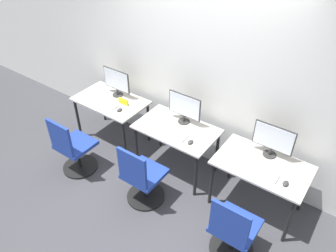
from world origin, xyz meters
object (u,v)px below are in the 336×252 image
monitor_right (273,140)px  keyboard_left (104,103)px  mouse_left (120,110)px  monitor_center (184,107)px  monitor_left (116,82)px  keyboard_center (171,133)px  mouse_center (190,142)px  mouse_right (286,183)px  office_chair_right (232,233)px  office_chair_center (142,180)px  office_chair_left (73,150)px  keyboard_right (258,170)px

monitor_right → keyboard_left: bearing=-172.3°
mouse_left → monitor_center: 0.94m
monitor_left → keyboard_center: (1.16, -0.30, -0.22)m
mouse_center → keyboard_center: bearing=176.6°
monitor_left → mouse_right: monitor_left is taller
office_chair_right → mouse_left: bearing=163.1°
keyboard_center → office_chair_center: (-0.01, -0.58, -0.35)m
keyboard_left → mouse_center: mouse_center is taller
keyboard_left → office_chair_center: 1.34m
monitor_center → office_chair_right: (1.21, -0.93, -0.57)m
keyboard_left → office_chair_left: (0.06, -0.71, -0.35)m
keyboard_left → mouse_left: size_ratio=4.91×
mouse_left → monitor_center: bearing=19.0°
keyboard_left → mouse_right: (2.64, -0.03, 0.01)m
monitor_center → keyboard_right: 1.22m
keyboard_left → keyboard_center: 1.16m
office_chair_left → monitor_right: size_ratio=1.90×
monitor_left → mouse_left: size_ratio=5.18×
monitor_right → mouse_right: 0.51m
keyboard_center → office_chair_center: 0.68m
monitor_left → keyboard_left: monitor_left is taller
mouse_center → office_chair_right: 1.15m
office_chair_right → monitor_right: bearing=92.9°
keyboard_left → mouse_left: (0.30, -0.01, 0.01)m
mouse_right → office_chair_center: bearing=-159.0°
keyboard_right → mouse_center: bearing=-178.4°
keyboard_center → office_chair_right: office_chair_right is taller
monitor_center → office_chair_right: bearing=-37.4°
keyboard_right → office_chair_right: bearing=-85.6°
monitor_left → mouse_left: 0.47m
keyboard_left → office_chair_right: 2.48m
monitor_left → keyboard_right: (2.33, -0.29, -0.22)m
office_chair_left → keyboard_right: bearing=17.2°
office_chair_center → keyboard_center: bearing=88.8°
office_chair_right → monitor_center: bearing=142.6°
mouse_center → office_chair_right: size_ratio=0.10×
monitor_left → monitor_right: (2.33, 0.04, 0.00)m
monitor_right → office_chair_right: 1.11m
monitor_left → office_chair_right: monitor_left is taller
keyboard_left → mouse_left: bearing=-2.0°
keyboard_left → keyboard_center: same height
mouse_left → office_chair_center: office_chair_center is taller
office_chair_left → monitor_right: bearing=24.4°
monitor_left → keyboard_left: (0.00, -0.28, -0.22)m
office_chair_left → keyboard_center: (1.10, 0.70, 0.35)m
monitor_center → keyboard_center: size_ratio=1.06×
mouse_left → office_chair_right: bearing=-16.9°
keyboard_right → office_chair_right: (0.05, -0.63, -0.35)m
keyboard_left → keyboard_center: (1.16, -0.02, 0.00)m
mouse_right → office_chair_right: office_chair_right is taller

